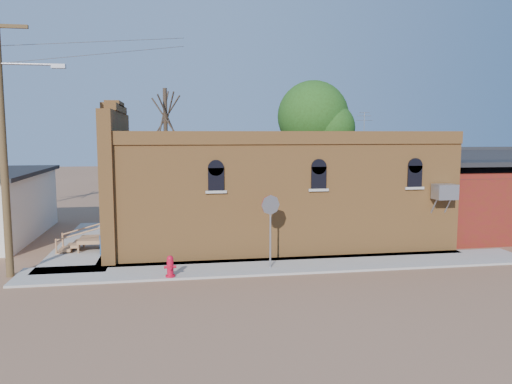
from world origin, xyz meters
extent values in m
plane|color=brown|center=(0.00, 0.00, 0.00)|extent=(120.00, 120.00, 0.00)
cube|color=#9E9991|center=(1.50, 0.90, 0.04)|extent=(19.00, 2.20, 0.08)
cube|color=#9E9991|center=(-6.30, 6.00, 0.04)|extent=(2.60, 10.00, 0.08)
cube|color=#B27236|center=(2.00, 5.50, 2.25)|extent=(14.00, 7.00, 4.50)
cube|color=black|center=(2.00, 5.50, 4.55)|extent=(13.80, 6.80, 0.12)
cube|color=#B27236|center=(-5.00, 5.50, 2.90)|extent=(0.50, 7.40, 5.80)
cube|color=navy|center=(-5.30, 4.30, 4.00)|extent=(0.08, 1.10, 1.56)
cube|color=#949398|center=(8.10, 1.55, 2.60)|extent=(0.85, 0.65, 0.60)
cube|color=#622410|center=(11.50, 5.50, 1.60)|extent=(5.00, 6.00, 3.20)
cylinder|color=#4A341D|center=(-8.20, 1.20, 4.50)|extent=(0.26, 0.26, 9.00)
cylinder|color=#949398|center=(-7.30, 1.20, 7.20)|extent=(1.80, 0.08, 0.08)
cube|color=#949398|center=(-6.30, 1.20, 7.15)|extent=(0.45, 0.22, 0.14)
cylinder|color=#3F3024|center=(-3.00, 13.00, 3.75)|extent=(0.24, 0.24, 7.50)
cylinder|color=#3F3024|center=(6.00, 13.50, 3.15)|extent=(0.28, 0.28, 6.30)
sphere|color=#244513|center=(6.00, 13.50, 5.95)|extent=(4.40, 4.40, 4.40)
cylinder|color=red|center=(-2.74, 0.00, 0.11)|extent=(0.36, 0.36, 0.06)
cylinder|color=red|center=(-2.74, 0.00, 0.42)|extent=(0.25, 0.25, 0.56)
sphere|color=red|center=(-2.74, 0.00, 0.71)|extent=(0.22, 0.22, 0.22)
cylinder|color=red|center=(-2.74, -0.14, 0.42)|extent=(0.12, 0.13, 0.10)
cylinder|color=red|center=(-2.88, 0.00, 0.42)|extent=(0.13, 0.12, 0.10)
cylinder|color=red|center=(-2.60, 0.00, 0.42)|extent=(0.13, 0.12, 0.10)
cylinder|color=#949398|center=(0.83, 0.63, 1.28)|extent=(0.07, 0.07, 2.40)
cylinder|color=#949398|center=(0.83, 0.61, 2.37)|extent=(0.70, 0.25, 0.72)
cylinder|color=#AD091C|center=(0.83, 0.65, 2.37)|extent=(0.70, 0.25, 0.72)
cylinder|color=navy|center=(-5.30, 3.61, 0.46)|extent=(0.62, 0.62, 0.77)
camera|label=1|loc=(-2.53, -16.71, 4.94)|focal=35.00mm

